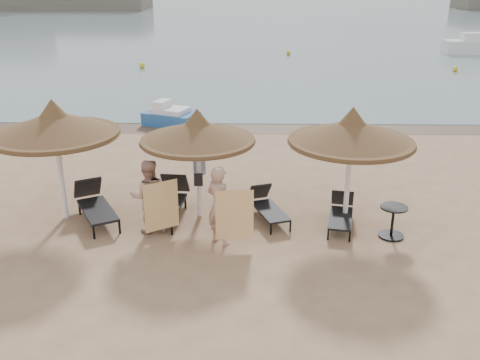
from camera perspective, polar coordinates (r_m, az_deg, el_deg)
The scene contains 21 objects.
ground at distance 12.72m, azimuth -5.77°, elevation -6.17°, with size 160.00×160.00×0.00m, color tan.
sea at distance 91.38m, azimuth 0.18°, elevation 17.80°, with size 200.00×140.00×0.03m, color slate.
wet_sand_strip at distance 21.45m, azimuth -2.93°, elevation 5.56°, with size 200.00×1.60×0.01m, color brown.
palapa_left at distance 13.55m, azimuth -19.18°, elevation 5.60°, with size 3.10×3.10×3.07m.
palapa_center at distance 13.00m, azimuth -4.55°, elevation 5.16°, with size 2.84×2.84×2.81m.
palapa_right at distance 12.75m, azimuth 11.82°, elevation 5.02°, with size 2.99×2.99×2.97m.
lounger_far_left at distance 13.93m, azimuth -15.25°, elevation -2.45°, with size 1.56×2.10×0.91m.
lounger_near_left at distance 13.77m, azimuth -7.53°, elevation -2.11°, with size 0.87×2.11×0.92m.
lounger_near_right at distance 13.53m, azimuth 2.89°, elevation -2.73°, with size 1.09×1.76×0.75m.
lounger_far_right at distance 13.39m, azimuth 10.74°, elevation -3.41°, with size 0.86×1.72×0.73m.
side_table at distance 13.06m, azimuth 15.94°, elevation -4.39°, with size 0.64×0.64×0.77m.
person_left at distance 12.73m, azimuth -9.75°, elevation -1.13°, with size 0.97×0.63×2.11m, color tan.
person_right at distance 11.99m, azimuth -2.23°, elevation -2.09°, with size 1.00×0.65×2.18m, color tan.
towel_left at distance 12.44m, azimuth -8.38°, elevation -2.76°, with size 0.73×0.47×1.19m.
towel_right at distance 11.86m, azimuth -0.59°, elevation -3.77°, with size 0.85×0.11×1.19m.
bag_patterned at distance 13.48m, azimuth -4.35°, elevation 1.31°, with size 0.31×0.19×0.38m.
bag_dark at distance 13.23m, azimuth -4.46°, elevation 0.02°, with size 0.23×0.09×0.31m.
pedal_boat at distance 21.98m, azimuth -7.44°, elevation 6.77°, with size 2.41×1.93×0.98m.
buoy_left at distance 35.52m, azimuth -10.40°, elevation 11.93°, with size 0.38×0.38×0.38m, color yellow.
buoy_mid at distance 40.79m, azimuth 5.19°, elevation 13.36°, with size 0.35×0.35×0.35m, color yellow.
buoy_right at distance 36.29m, azimuth 21.97°, elevation 10.91°, with size 0.33×0.33×0.33m, color yellow.
Camera 1 is at (1.49, -11.18, 5.88)m, focal length 40.00 mm.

